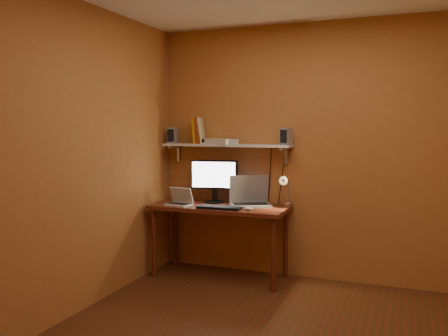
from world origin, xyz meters
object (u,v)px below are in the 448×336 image
at_px(wall_shelf, 227,146).
at_px(router, 220,141).
at_px(monitor, 214,179).
at_px(mouse, 249,209).
at_px(desk_lamp, 286,187).
at_px(desk, 220,214).
at_px(shelf_camera, 204,141).
at_px(speaker_right, 286,136).
at_px(speaker_left, 172,135).
at_px(keyboard, 219,208).
at_px(laptop, 250,197).
at_px(netbook, 180,200).

relative_size(wall_shelf, router, 4.27).
distance_m(monitor, mouse, 0.63).
distance_m(mouse, desk_lamp, 0.45).
xyz_separation_m(desk, shelf_camera, (-0.24, 0.14, 0.74)).
relative_size(speaker_right, router, 0.52).
height_order(monitor, speaker_left, speaker_left).
height_order(monitor, shelf_camera, shelf_camera).
bearing_deg(speaker_right, monitor, -158.98).
distance_m(desk, monitor, 0.39).
bearing_deg(router, keyboard, -69.43).
bearing_deg(speaker_left, wall_shelf, -3.25).
relative_size(wall_shelf, laptop, 2.83).
height_order(laptop, netbook, laptop).
bearing_deg(desk, desk_lamp, 10.81).
bearing_deg(speaker_left, desk_lamp, -6.26).
bearing_deg(desk_lamp, keyboard, -151.92).
distance_m(wall_shelf, speaker_left, 0.65).
distance_m(desk, keyboard, 0.22).
bearing_deg(shelf_camera, desk, -30.14).
bearing_deg(speaker_left, speaker_right, -2.87).
xyz_separation_m(laptop, router, (-0.35, 0.04, 0.57)).
bearing_deg(router, netbook, -133.86).
relative_size(laptop, router, 1.51).
relative_size(laptop, netbook, 1.79).
bearing_deg(router, monitor, -152.53).
relative_size(monitor, keyboard, 1.13).
bearing_deg(mouse, desk, 173.10).
height_order(netbook, desk_lamp, desk_lamp).
xyz_separation_m(desk, mouse, (0.37, -0.16, 0.10)).
distance_m(wall_shelf, shelf_camera, 0.25).
distance_m(desk_lamp, shelf_camera, 1.01).
height_order(desk, keyboard, keyboard).
relative_size(desk, mouse, 16.14).
height_order(mouse, shelf_camera, shelf_camera).
xyz_separation_m(laptop, speaker_left, (-0.92, 0.05, 0.63)).
bearing_deg(netbook, desk, 28.64).
relative_size(desk, monitor, 2.80).
bearing_deg(speaker_left, shelf_camera, -11.02).
height_order(netbook, shelf_camera, shelf_camera).
relative_size(netbook, keyboard, 0.63).
distance_m(wall_shelf, keyboard, 0.71).
bearing_deg(desk_lamp, speaker_right, 104.58).
distance_m(monitor, speaker_right, 0.89).
distance_m(monitor, laptop, 0.44).
bearing_deg(shelf_camera, speaker_right, 4.14).
bearing_deg(desk_lamp, wall_shelf, 174.12).
bearing_deg(desk, monitor, 128.74).
height_order(netbook, speaker_right, speaker_right).
bearing_deg(keyboard, netbook, 173.42).
bearing_deg(desk, mouse, -23.80).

